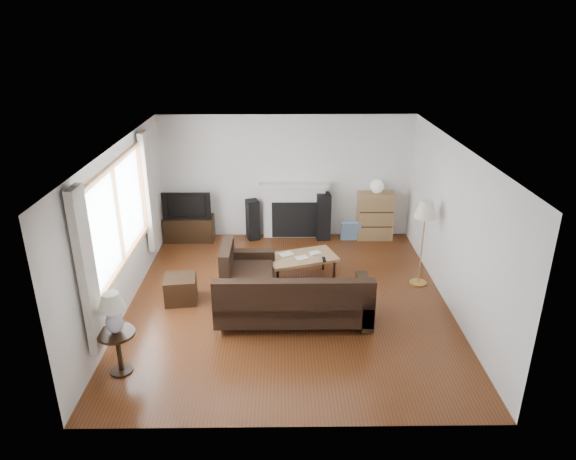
{
  "coord_description": "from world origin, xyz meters",
  "views": [
    {
      "loc": [
        -0.09,
        -7.16,
        4.15
      ],
      "look_at": [
        0.0,
        0.3,
        1.1
      ],
      "focal_mm": 32.0,
      "sensor_mm": 36.0,
      "label": 1
    }
  ],
  "objects_px": {
    "bookshelf": "(375,216)",
    "floor_lamp": "(422,244)",
    "coffee_table": "(302,268)",
    "tv_stand": "(189,228)",
    "sectional_sofa": "(293,297)",
    "side_table": "(119,352)"
  },
  "relations": [
    {
      "from": "bookshelf",
      "to": "side_table",
      "type": "relative_size",
      "value": 1.67
    },
    {
      "from": "tv_stand",
      "to": "coffee_table",
      "type": "xyz_separation_m",
      "value": [
        2.21,
        -1.78,
        -0.02
      ]
    },
    {
      "from": "tv_stand",
      "to": "coffee_table",
      "type": "distance_m",
      "value": 2.84
    },
    {
      "from": "tv_stand",
      "to": "bookshelf",
      "type": "distance_m",
      "value": 3.77
    },
    {
      "from": "sectional_sofa",
      "to": "side_table",
      "type": "height_order",
      "value": "sectional_sofa"
    },
    {
      "from": "bookshelf",
      "to": "floor_lamp",
      "type": "bearing_deg",
      "value": -77.68
    },
    {
      "from": "sectional_sofa",
      "to": "floor_lamp",
      "type": "xyz_separation_m",
      "value": [
        2.15,
        1.14,
        0.35
      ]
    },
    {
      "from": "tv_stand",
      "to": "floor_lamp",
      "type": "relative_size",
      "value": 0.66
    },
    {
      "from": "tv_stand",
      "to": "sectional_sofa",
      "type": "relative_size",
      "value": 0.4
    },
    {
      "from": "bookshelf",
      "to": "side_table",
      "type": "height_order",
      "value": "bookshelf"
    },
    {
      "from": "coffee_table",
      "to": "tv_stand",
      "type": "bearing_deg",
      "value": 123.1
    },
    {
      "from": "coffee_table",
      "to": "floor_lamp",
      "type": "xyz_separation_m",
      "value": [
        1.98,
        -0.16,
        0.52
      ]
    },
    {
      "from": "floor_lamp",
      "to": "side_table",
      "type": "bearing_deg",
      "value": -152.19
    },
    {
      "from": "coffee_table",
      "to": "floor_lamp",
      "type": "relative_size",
      "value": 0.78
    },
    {
      "from": "sectional_sofa",
      "to": "side_table",
      "type": "bearing_deg",
      "value": -152.23
    },
    {
      "from": "side_table",
      "to": "sectional_sofa",
      "type": "bearing_deg",
      "value": 27.77
    },
    {
      "from": "tv_stand",
      "to": "floor_lamp",
      "type": "height_order",
      "value": "floor_lamp"
    },
    {
      "from": "coffee_table",
      "to": "side_table",
      "type": "bearing_deg",
      "value": -152.11
    },
    {
      "from": "tv_stand",
      "to": "bookshelf",
      "type": "relative_size",
      "value": 1.01
    },
    {
      "from": "coffee_table",
      "to": "side_table",
      "type": "height_order",
      "value": "side_table"
    },
    {
      "from": "tv_stand",
      "to": "side_table",
      "type": "height_order",
      "value": "side_table"
    },
    {
      "from": "coffee_table",
      "to": "bookshelf",
      "type": "bearing_deg",
      "value": 31.35
    }
  ]
}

